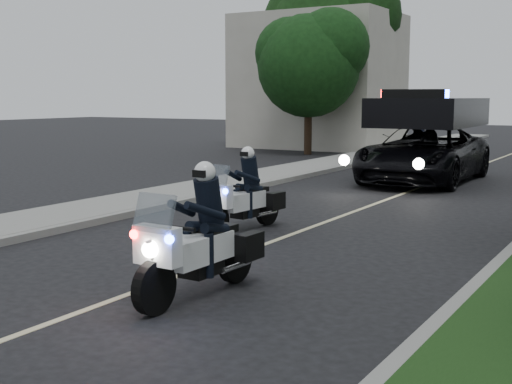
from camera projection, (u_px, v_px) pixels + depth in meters
ground at (158, 284)px, 9.99m from camera, size 120.00×120.00×0.00m
curb_left at (262, 185)px, 20.57m from camera, size 0.20×60.00×0.15m
sidewalk_left at (232, 182)px, 21.13m from camera, size 2.00×60.00×0.16m
building_far at (318, 82)px, 36.69m from camera, size 8.00×6.00×7.00m
lane_marking at (393, 197)px, 18.49m from camera, size 0.12×50.00×0.01m
police_moto_left at (244, 231)px, 13.93m from camera, size 0.93×2.09×1.72m
police_moto_right at (199, 297)px, 9.34m from camera, size 0.82×2.20×1.85m
police_suv at (423, 182)px, 21.91m from camera, size 3.08×6.49×3.14m
bicycle at (421, 157)px, 30.67m from camera, size 0.58×1.54×0.80m
cyclist at (421, 157)px, 30.67m from camera, size 0.64×0.44×1.75m
tree_left_near at (308, 154)px, 32.25m from camera, size 5.99×5.99×7.99m
tree_left_far at (326, 147)px, 37.23m from camera, size 6.97×6.97×11.14m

